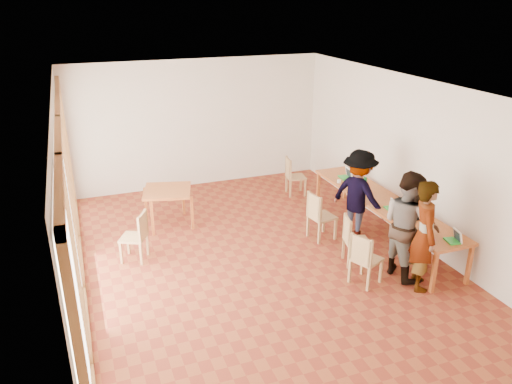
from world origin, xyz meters
TOP-DOWN VIEW (x-y plane):
  - ground at (0.00, 0.00)m, footprint 8.00×8.00m
  - wall_back at (0.00, 4.00)m, footprint 6.00×0.10m
  - wall_front at (0.00, -4.00)m, footprint 6.00×0.10m
  - wall_right at (3.00, 0.00)m, footprint 0.10×8.00m
  - window_wall at (-2.96, 0.00)m, footprint 0.10×8.00m
  - ceiling at (0.00, 0.00)m, footprint 6.00×8.00m
  - communal_table at (2.50, -0.01)m, footprint 0.80×4.00m
  - side_table at (-1.18, 1.95)m, footprint 0.90×0.90m
  - chair_near at (1.25, -1.37)m, footprint 0.55×0.55m
  - chair_mid at (1.44, -0.70)m, footprint 0.49×0.49m
  - chair_far at (1.32, 0.32)m, footprint 0.49×0.49m
  - chair_empty at (1.81, 2.56)m, footprint 0.47×0.47m
  - chair_spare at (-1.94, 0.70)m, footprint 0.56×0.56m
  - person_near at (2.09, -1.71)m, footprint 0.66×0.77m
  - person_mid at (2.06, -1.31)m, footprint 0.73×0.91m
  - person_far at (2.05, 0.13)m, footprint 1.02×1.28m
  - laptop_near at (2.59, -1.82)m, footprint 0.24×0.27m
  - laptop_mid at (2.43, -0.39)m, footprint 0.20×0.22m
  - laptop_far at (2.49, 1.31)m, footprint 0.24×0.28m
  - yellow_mug at (2.33, 0.39)m, footprint 0.11×0.11m
  - green_bottle at (2.44, 0.53)m, footprint 0.07×0.07m
  - clear_glass at (2.19, -0.73)m, footprint 0.07×0.07m
  - condiment_cup at (2.20, 1.11)m, footprint 0.08×0.08m
  - pink_phone at (2.32, -1.64)m, footprint 0.05×0.10m
  - black_pouch at (2.57, -0.85)m, footprint 0.16×0.26m

SIDE VIEW (x-z plane):
  - ground at x=0.00m, z-range 0.00..0.00m
  - chair_mid at x=1.44m, z-range 0.30..0.76m
  - chair_empty at x=1.81m, z-range 0.31..0.77m
  - chair_near at x=1.25m, z-range 0.31..0.78m
  - chair_spare at x=-1.94m, z-range 0.31..0.78m
  - chair_far at x=1.32m, z-range 0.32..0.82m
  - side_table at x=-1.18m, z-range 0.29..1.04m
  - communal_table at x=2.50m, z-range 0.33..1.08m
  - pink_phone at x=2.32m, z-range 0.75..0.76m
  - condiment_cup at x=2.20m, z-range 0.75..0.81m
  - yellow_mug at x=2.33m, z-range 0.75..0.84m
  - clear_glass at x=2.19m, z-range 0.75..0.84m
  - black_pouch at x=2.57m, z-range 0.75..0.84m
  - laptop_mid at x=2.43m, z-range 0.71..0.89m
  - laptop_near at x=2.59m, z-range 0.71..0.90m
  - laptop_far at x=2.49m, z-range 0.70..0.92m
  - person_far at x=2.05m, z-range 0.00..1.74m
  - green_bottle at x=2.44m, z-range 0.75..1.03m
  - person_near at x=2.09m, z-range 0.00..1.79m
  - person_mid at x=2.06m, z-range 0.00..1.80m
  - wall_back at x=0.00m, z-range 0.00..3.00m
  - wall_front at x=0.00m, z-range 0.00..3.00m
  - wall_right at x=3.00m, z-range 0.00..3.00m
  - window_wall at x=-2.96m, z-range 0.00..3.00m
  - ceiling at x=0.00m, z-range 3.00..3.04m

